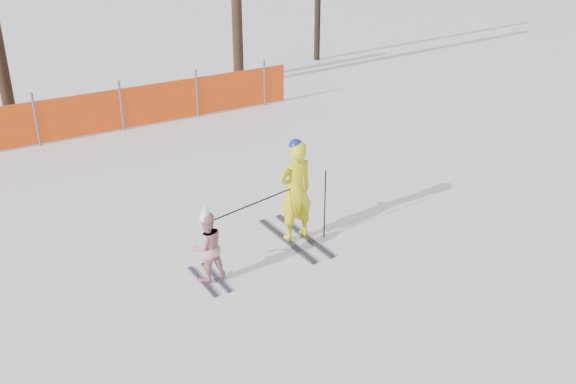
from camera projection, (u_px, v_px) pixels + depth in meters
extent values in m
plane|color=white|center=(304.00, 260.00, 10.19)|extent=(120.00, 120.00, 0.00)
cube|color=black|center=(287.00, 241.00, 10.73)|extent=(0.09, 1.69, 0.04)
cube|color=black|center=(304.00, 235.00, 10.89)|extent=(0.09, 1.69, 0.04)
imported|color=yellow|center=(296.00, 191.00, 10.44)|extent=(0.64, 0.43, 1.71)
sphere|color=navy|center=(296.00, 146.00, 10.11)|extent=(0.22, 0.22, 0.22)
cube|color=black|center=(203.00, 281.00, 9.61)|extent=(0.09, 0.93, 0.03)
cube|color=black|center=(216.00, 277.00, 9.71)|extent=(0.09, 0.93, 0.03)
imported|color=pink|center=(207.00, 247.00, 9.42)|extent=(0.55, 0.44, 1.09)
cone|color=white|center=(205.00, 211.00, 9.18)|extent=(0.19, 0.19, 0.24)
cylinder|color=black|center=(325.00, 205.00, 10.62)|extent=(0.02, 0.02, 1.23)
cylinder|color=black|center=(253.00, 204.00, 9.84)|extent=(1.55, 0.36, 0.02)
cylinder|color=#595960|center=(36.00, 120.00, 14.61)|extent=(0.06, 0.06, 1.25)
cylinder|color=#595960|center=(121.00, 106.00, 15.56)|extent=(0.06, 0.06, 1.25)
cylinder|color=#595960|center=(197.00, 94.00, 16.51)|extent=(0.06, 0.06, 1.25)
cylinder|color=#595960|center=(264.00, 83.00, 17.46)|extent=(0.06, 0.06, 1.25)
cube|color=#F9470D|center=(4.00, 128.00, 14.31)|extent=(14.62, 0.03, 1.00)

